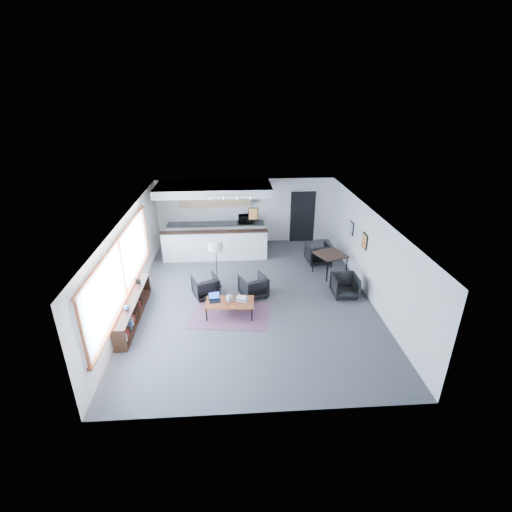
{
  "coord_description": "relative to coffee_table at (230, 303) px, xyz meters",
  "views": [
    {
      "loc": [
        -0.53,
        -9.83,
        5.77
      ],
      "look_at": [
        0.15,
        0.4,
        1.15
      ],
      "focal_mm": 26.0,
      "sensor_mm": 36.0,
      "label": 1
    }
  ],
  "objects": [
    {
      "name": "dining_chair_far",
      "position": [
        3.17,
        3.21,
        -0.06
      ],
      "size": [
        0.72,
        0.68,
        0.68
      ],
      "primitive_type": "imported",
      "rotation": [
        0.0,
        0.0,
        3.24
      ],
      "color": "black",
      "rests_on": "floor"
    },
    {
      "name": "book_stack",
      "position": [
        0.34,
        0.07,
        0.08
      ],
      "size": [
        0.39,
        0.35,
        0.1
      ],
      "rotation": [
        0.0,
        0.0,
        -0.34
      ],
      "color": "silver",
      "rests_on": "coffee_table"
    },
    {
      "name": "wall_art_lower",
      "position": [
        4.14,
        1.41,
        1.15
      ],
      "size": [
        0.03,
        0.38,
        0.48
      ],
      "color": "black",
      "rests_on": "room"
    },
    {
      "name": "track_light",
      "position": [
        0.08,
        3.21,
        2.13
      ],
      "size": [
        1.6,
        0.07,
        0.15
      ],
      "color": "silver",
      "rests_on": "room"
    },
    {
      "name": "window",
      "position": [
        -2.79,
        0.11,
        1.06
      ],
      "size": [
        0.1,
        5.95,
        1.66
      ],
      "color": "#8CBFFF",
      "rests_on": "room"
    },
    {
      "name": "ceramic_pot",
      "position": [
        0.01,
        -0.0,
        0.15
      ],
      "size": [
        0.23,
        0.23,
        0.23
      ],
      "rotation": [
        0.0,
        0.0,
        -0.09
      ],
      "color": "gray",
      "rests_on": "coffee_table"
    },
    {
      "name": "floor_lamp",
      "position": [
        -0.4,
        1.67,
        0.97
      ],
      "size": [
        0.52,
        0.52,
        1.57
      ],
      "rotation": [
        0.0,
        0.0,
        0.18
      ],
      "color": "black",
      "rests_on": "floor"
    },
    {
      "name": "room",
      "position": [
        0.67,
        1.01,
        0.9
      ],
      "size": [
        7.02,
        9.02,
        2.62
      ],
      "color": "#49494C",
      "rests_on": "ground"
    },
    {
      "name": "dining_chair_near",
      "position": [
        3.48,
        0.83,
        -0.08
      ],
      "size": [
        0.63,
        0.59,
        0.64
      ],
      "primitive_type": "imported",
      "rotation": [
        0.0,
        0.0,
        0.02
      ],
      "color": "black",
      "rests_on": "floor"
    },
    {
      "name": "console",
      "position": [
        -2.63,
        -0.04,
        -0.07
      ],
      "size": [
        0.35,
        3.0,
        0.8
      ],
      "color": "black",
      "rests_on": "floor"
    },
    {
      "name": "laptop",
      "position": [
        -0.42,
        0.11,
        0.1
      ],
      "size": [
        0.35,
        0.3,
        0.22
      ],
      "rotation": [
        0.0,
        0.0,
        0.15
      ],
      "color": "black",
      "rests_on": "coffee_table"
    },
    {
      "name": "armchair_left",
      "position": [
        -0.73,
        1.08,
        -0.03
      ],
      "size": [
        0.9,
        0.88,
        0.73
      ],
      "primitive_type": "imported",
      "rotation": [
        0.0,
        0.0,
        3.51
      ],
      "color": "black",
      "rests_on": "floor"
    },
    {
      "name": "kitchenette",
      "position": [
        -0.53,
        4.72,
        0.98
      ],
      "size": [
        4.2,
        1.96,
        2.6
      ],
      "color": "white",
      "rests_on": "floor"
    },
    {
      "name": "kilim_rug",
      "position": [
        0.0,
        0.0,
        -0.39
      ],
      "size": [
        2.33,
        1.74,
        0.01
      ],
      "rotation": [
        0.0,
        0.0,
        -0.13
      ],
      "color": "#5E3649",
      "rests_on": "floor"
    },
    {
      "name": "dining_table",
      "position": [
        3.38,
        2.3,
        0.29
      ],
      "size": [
        1.17,
        1.17,
        0.75
      ],
      "rotation": [
        0.0,
        0.0,
        0.4
      ],
      "color": "black",
      "rests_on": "floor"
    },
    {
      "name": "wall_art_upper",
      "position": [
        4.14,
        2.71,
        1.1
      ],
      "size": [
        0.03,
        0.34,
        0.44
      ],
      "color": "black",
      "rests_on": "room"
    },
    {
      "name": "armchair_right",
      "position": [
        0.71,
        0.99,
        -0.03
      ],
      "size": [
        0.93,
        0.91,
        0.75
      ],
      "primitive_type": "imported",
      "rotation": [
        0.0,
        0.0,
        3.54
      ],
      "color": "black",
      "rests_on": "floor"
    },
    {
      "name": "coffee_table",
      "position": [
        0.0,
        0.0,
        0.0
      ],
      "size": [
        1.37,
        0.81,
        0.43
      ],
      "rotation": [
        0.0,
        0.0,
        -0.07
      ],
      "color": "brown",
      "rests_on": "floor"
    },
    {
      "name": "doorway",
      "position": [
        2.97,
        5.43,
        0.67
      ],
      "size": [
        1.1,
        0.12,
        2.15
      ],
      "color": "black",
      "rests_on": "room"
    },
    {
      "name": "microwave",
      "position": [
        0.66,
        5.16,
        0.72
      ],
      "size": [
        0.57,
        0.33,
        0.38
      ],
      "primitive_type": "imported",
      "rotation": [
        0.0,
        0.0,
        0.05
      ],
      "color": "black",
      "rests_on": "kitchenette"
    },
    {
      "name": "coaster",
      "position": [
        0.06,
        -0.27,
        0.04
      ],
      "size": [
        0.12,
        0.12,
        0.01
      ],
      "rotation": [
        0.0,
        0.0,
        -0.16
      ],
      "color": "#E5590C",
      "rests_on": "coffee_table"
    }
  ]
}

